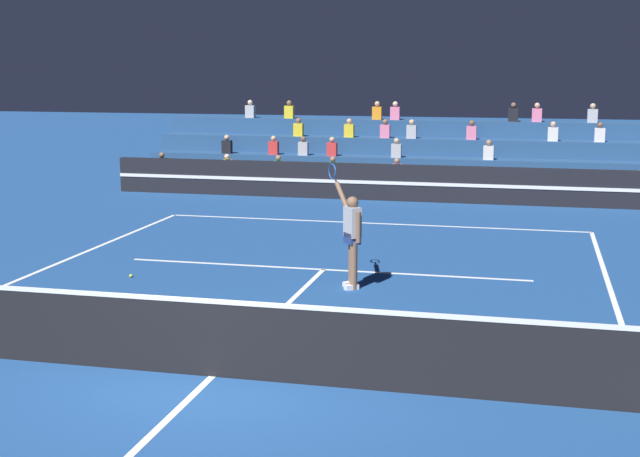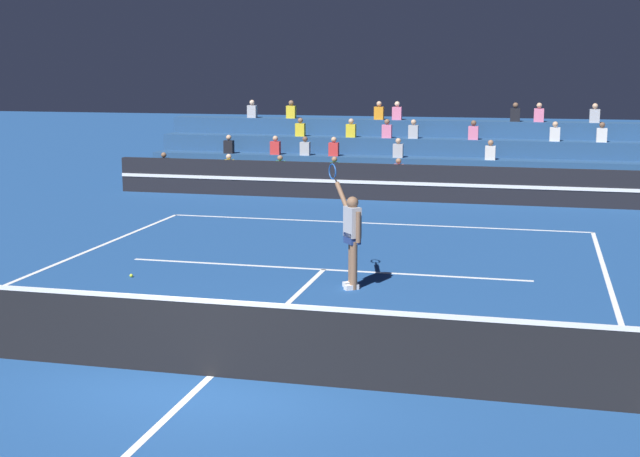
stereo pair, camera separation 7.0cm
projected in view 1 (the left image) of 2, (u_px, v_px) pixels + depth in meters
name	position (u px, v px, depth m)	size (l,w,h in m)	color
ground_plane	(212.00, 376.00, 11.79)	(120.00, 120.00, 0.00)	navy
court_lines	(212.00, 376.00, 11.79)	(11.10, 23.90, 0.01)	white
tennis_net	(211.00, 337.00, 11.69)	(12.00, 0.10, 1.10)	black
sponsor_banner_wall	(396.00, 183.00, 26.94)	(18.00, 0.26, 1.10)	black
bleacher_stand	(410.00, 162.00, 29.92)	(17.51, 3.80, 2.83)	navy
tennis_player	(352.00, 236.00, 16.32)	(0.87, 1.09, 2.29)	brown
tennis_ball	(131.00, 276.00, 17.27)	(0.07, 0.07, 0.07)	#C6DB33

